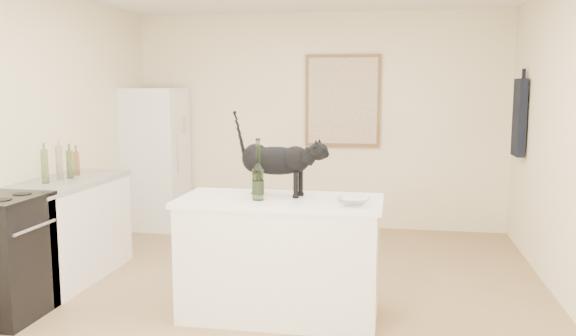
{
  "coord_description": "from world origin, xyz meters",
  "views": [
    {
      "loc": [
        0.91,
        -4.4,
        1.71
      ],
      "look_at": [
        0.15,
        -0.15,
        1.12
      ],
      "focal_mm": 36.86,
      "sensor_mm": 36.0,
      "label": 1
    }
  ],
  "objects_px": {
    "wine_bottle": "(258,173)",
    "glass_bowl": "(353,202)",
    "black_cat": "(276,164)",
    "fridge": "(155,158)"
  },
  "relations": [
    {
      "from": "black_cat",
      "to": "glass_bowl",
      "type": "bearing_deg",
      "value": -13.98
    },
    {
      "from": "fridge",
      "to": "wine_bottle",
      "type": "distance_m",
      "value": 3.27
    },
    {
      "from": "wine_bottle",
      "to": "glass_bowl",
      "type": "height_order",
      "value": "wine_bottle"
    },
    {
      "from": "fridge",
      "to": "wine_bottle",
      "type": "height_order",
      "value": "fridge"
    },
    {
      "from": "black_cat",
      "to": "glass_bowl",
      "type": "relative_size",
      "value": 2.92
    },
    {
      "from": "fridge",
      "to": "wine_bottle",
      "type": "relative_size",
      "value": 4.3
    },
    {
      "from": "wine_bottle",
      "to": "black_cat",
      "type": "bearing_deg",
      "value": 66.79
    },
    {
      "from": "black_cat",
      "to": "wine_bottle",
      "type": "bearing_deg",
      "value": -101.04
    },
    {
      "from": "black_cat",
      "to": "glass_bowl",
      "type": "xyz_separation_m",
      "value": [
        0.6,
        -0.3,
        -0.21
      ]
    },
    {
      "from": "black_cat",
      "to": "wine_bottle",
      "type": "relative_size",
      "value": 1.7
    }
  ]
}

